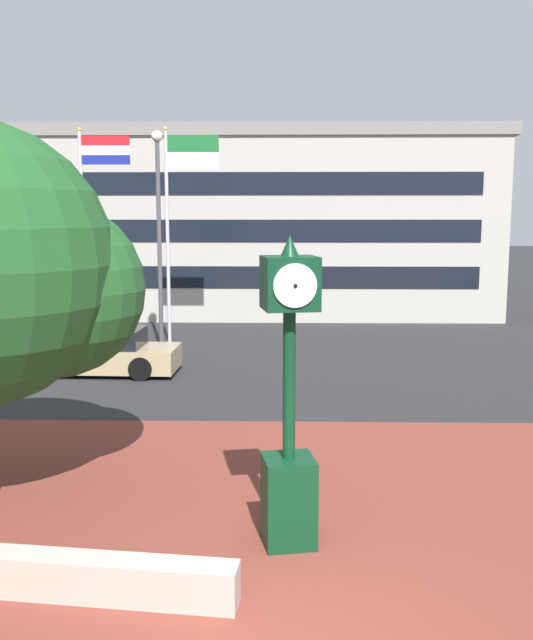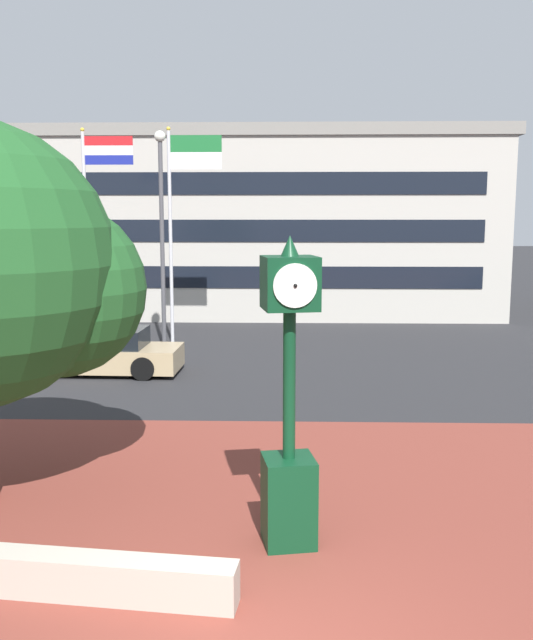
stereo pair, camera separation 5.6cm
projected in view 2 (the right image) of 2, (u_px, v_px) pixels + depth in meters
plaza_brick_paving at (270, 559)px, 8.98m from camera, size 44.00×12.23×0.01m
planter_wall at (101, 578)px, 8.04m from camera, size 3.22×0.76×0.50m
street_clock at (289, 414)px, 9.19m from camera, size 0.80×0.83×4.14m
car_street_near at (104, 353)px, 19.63m from camera, size 4.46×1.93×1.28m
flagpole_primary at (92, 214)px, 23.89m from camera, size 1.77×0.14×7.34m
flagpole_secondary at (178, 211)px, 23.79m from camera, size 1.86×0.14×7.37m
civic_building at (234, 223)px, 33.66m from camera, size 23.93×10.74×8.11m
street_lamp_post at (162, 219)px, 22.50m from camera, size 0.36×0.36×7.08m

